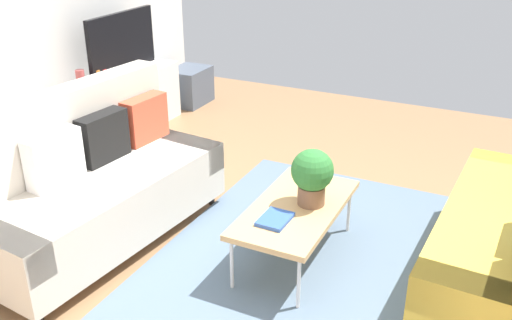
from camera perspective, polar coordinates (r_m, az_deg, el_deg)
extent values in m
plane|color=#936B47|center=(4.01, 1.80, -10.49)|extent=(7.68, 7.68, 0.00)
cube|color=slate|center=(3.99, 6.28, -10.71)|extent=(2.90, 2.20, 0.01)
cube|color=beige|center=(4.26, -15.26, -4.10)|extent=(1.98, 1.03, 0.44)
cube|color=beige|center=(4.28, -18.97, 2.95)|extent=(1.91, 0.39, 0.56)
cube|color=beige|center=(4.76, -8.09, 1.16)|extent=(0.29, 0.86, 0.22)
cylinder|color=black|center=(4.74, -4.48, -3.83)|extent=(0.05, 0.05, 0.10)
cylinder|color=black|center=(3.73, -20.89, -14.48)|extent=(0.05, 0.05, 0.10)
cylinder|color=black|center=(5.14, -10.63, -1.87)|extent=(0.05, 0.05, 0.10)
cube|color=#D84C33|center=(4.61, -11.06, 4.06)|extent=(0.41, 0.18, 0.36)
cube|color=black|center=(4.32, -15.05, 2.22)|extent=(0.41, 0.18, 0.36)
cube|color=white|center=(4.06, -19.57, 0.12)|extent=(0.41, 0.18, 0.36)
cube|color=gold|center=(3.98, 24.20, -7.73)|extent=(1.94, 0.94, 0.44)
cube|color=gold|center=(3.20, 22.76, -13.45)|extent=(0.24, 0.85, 0.22)
cylinder|color=black|center=(4.89, 20.91, -4.63)|extent=(0.05, 0.05, 0.10)
cube|color=tan|center=(3.88, 4.02, -4.86)|extent=(1.10, 0.56, 0.04)
cylinder|color=silver|center=(3.69, -2.44, -10.38)|extent=(0.02, 0.02, 0.38)
cylinder|color=silver|center=(4.46, 3.64, -3.73)|extent=(0.02, 0.02, 0.38)
cylinder|color=silver|center=(3.53, 4.30, -12.24)|extent=(0.02, 0.02, 0.38)
cylinder|color=silver|center=(4.33, 9.29, -4.95)|extent=(0.02, 0.02, 0.38)
cube|color=silver|center=(6.28, -12.84, 5.56)|extent=(1.40, 0.44, 0.64)
cube|color=black|center=(6.17, -12.99, 8.52)|extent=(0.36, 0.20, 0.04)
cube|color=black|center=(6.09, -13.28, 11.41)|extent=(1.00, 0.05, 0.60)
cube|color=#4C5666|center=(7.10, -6.67, 7.38)|extent=(0.52, 0.40, 0.44)
cylinder|color=brown|center=(3.87, 5.56, -3.47)|extent=(0.19, 0.19, 0.14)
sphere|color=#2D7233|center=(3.79, 5.67, -1.02)|extent=(0.29, 0.29, 0.29)
cube|color=#3359B2|center=(3.68, 1.91, -5.94)|extent=(0.24, 0.19, 0.03)
cylinder|color=#B24C4C|center=(5.77, -17.16, 7.72)|extent=(0.08, 0.08, 0.19)
cylinder|color=orange|center=(5.82, -15.53, 7.91)|extent=(0.05, 0.05, 0.16)
cylinder|color=red|center=(5.89, -14.91, 8.10)|extent=(0.05, 0.05, 0.14)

